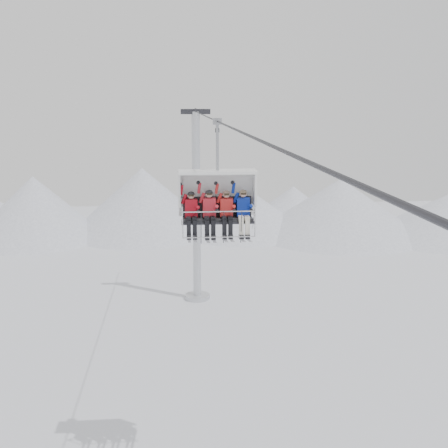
{
  "coord_description": "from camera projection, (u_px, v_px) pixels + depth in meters",
  "views": [
    {
      "loc": [
        -1.45,
        -16.55,
        13.95
      ],
      "look_at": [
        0.0,
        0.0,
        10.32
      ],
      "focal_mm": 45.0,
      "sensor_mm": 36.0,
      "label": 1
    }
  ],
  "objects": [
    {
      "name": "chairlift_carrier",
      "position": [
        217.0,
        196.0,
        19.58
      ],
      "size": [
        2.69,
        1.17,
        3.98
      ],
      "color": "black",
      "rests_on": "haul_cable"
    },
    {
      "name": "skier_center_right",
      "position": [
        227.0,
        211.0,
        19.41
      ],
      "size": [
        0.44,
        1.69,
        1.72
      ],
      "color": "red",
      "rests_on": "chairlift_carrier"
    },
    {
      "name": "lift_tower_right",
      "position": [
        197.0,
        221.0,
        39.39
      ],
      "size": [
        2.0,
        1.8,
        13.48
      ],
      "color": "#B9BCC1",
      "rests_on": "ground"
    },
    {
      "name": "skier_far_left",
      "position": [
        191.0,
        212.0,
        19.31
      ],
      "size": [
        0.43,
        1.69,
        1.69
      ],
      "color": "#A30D19",
      "rests_on": "chairlift_carrier"
    },
    {
      "name": "skier_far_right",
      "position": [
        243.0,
        211.0,
        19.46
      ],
      "size": [
        0.44,
        1.69,
        1.74
      ],
      "color": "#0C2495",
      "rests_on": "chairlift_carrier"
    },
    {
      "name": "haul_cable",
      "position": [
        224.0,
        124.0,
        16.37
      ],
      "size": [
        0.06,
        50.0,
        0.06
      ],
      "primitive_type": "cylinder",
      "rotation": [
        1.57,
        0.0,
        0.0
      ],
      "color": "#29292E",
      "rests_on": "lift_tower_left"
    },
    {
      "name": "skier_center_left",
      "position": [
        209.0,
        211.0,
        19.36
      ],
      "size": [
        0.45,
        1.69,
        1.76
      ],
      "color": "red",
      "rests_on": "chairlift_carrier"
    },
    {
      "name": "ridgeline",
      "position": [
        174.0,
        209.0,
        59.39
      ],
      "size": [
        72.0,
        21.0,
        7.0
      ],
      "color": "silver",
      "rests_on": "ground"
    }
  ]
}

